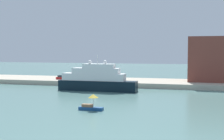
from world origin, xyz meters
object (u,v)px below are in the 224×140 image
(large_yacht, at_px, (96,80))
(mooring_bollard, at_px, (122,81))
(person_figure, at_px, (67,79))
(parked_car, at_px, (62,78))
(harbor_building, at_px, (216,59))
(small_motorboat, at_px, (91,104))

(large_yacht, xyz_separation_m, mooring_bollard, (4.90, 10.79, -1.30))
(large_yacht, distance_m, mooring_bollard, 11.92)
(person_figure, distance_m, mooring_bollard, 19.03)
(large_yacht, relative_size, mooring_bollard, 35.10)
(parked_car, xyz_separation_m, person_figure, (3.73, -4.42, 0.11))
(mooring_bollard, bearing_deg, person_figure, 179.72)
(parked_car, bearing_deg, mooring_bollard, -11.21)
(harbor_building, height_order, person_figure, harbor_building)
(small_motorboat, bearing_deg, large_yacht, 106.49)
(mooring_bollard, bearing_deg, harbor_building, 20.76)
(small_motorboat, height_order, person_figure, small_motorboat)
(small_motorboat, distance_m, mooring_bollard, 39.28)
(harbor_building, relative_size, parked_car, 4.34)
(small_motorboat, bearing_deg, parked_car, 121.03)
(large_yacht, relative_size, harbor_building, 1.29)
(large_yacht, relative_size, parked_car, 5.59)
(mooring_bollard, bearing_deg, large_yacht, -114.41)
(person_figure, bearing_deg, parked_car, 130.21)
(small_motorboat, relative_size, mooring_bollard, 7.34)
(large_yacht, height_order, small_motorboat, large_yacht)
(parked_car, height_order, mooring_bollard, parked_car)
(parked_car, bearing_deg, small_motorboat, -58.97)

